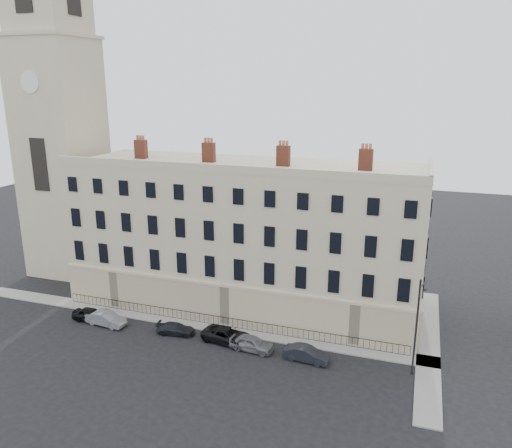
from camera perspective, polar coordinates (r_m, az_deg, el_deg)
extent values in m
plane|color=black|center=(43.54, 1.03, -15.92)|extent=(160.00, 160.00, 0.00)
cube|color=beige|center=(52.63, -1.20, -1.21)|extent=(36.00, 12.00, 15.00)
cube|color=beige|center=(49.30, -3.59, -9.30)|extent=(36.10, 0.18, 4.00)
cube|color=beige|center=(51.74, 18.27, -8.86)|extent=(0.18, 12.10, 4.00)
cube|color=beige|center=(45.49, -3.77, 6.29)|extent=(36.00, 0.35, 0.80)
cube|color=beige|center=(47.92, 19.38, 5.92)|extent=(0.35, 12.00, 0.80)
cube|color=brown|center=(55.99, -13.01, 8.34)|extent=(1.30, 0.70, 2.00)
cube|color=brown|center=(52.28, -5.43, 8.16)|extent=(1.30, 0.70, 2.00)
cube|color=brown|center=(49.59, 3.14, 7.79)|extent=(1.30, 0.70, 2.00)
cube|color=brown|center=(48.09, 12.43, 7.20)|extent=(1.30, 0.70, 2.00)
cube|color=beige|center=(64.83, -21.13, 6.87)|extent=(8.00, 8.00, 28.00)
cylinder|color=white|center=(61.15, -24.46, 14.55)|extent=(2.40, 0.14, 2.40)
cube|color=gray|center=(50.93, -8.20, -11.01)|extent=(48.00, 2.00, 0.12)
cube|color=gray|center=(49.01, 19.09, -12.91)|extent=(2.00, 24.00, 0.12)
cube|color=black|center=(49.30, -3.80, -10.57)|extent=(35.00, 0.04, 0.04)
cube|color=black|center=(49.70, -3.78, -11.50)|extent=(35.00, 0.04, 0.04)
imported|color=black|center=(53.08, -18.30, -9.81)|extent=(3.90, 1.62, 1.32)
imported|color=gray|center=(51.81, -16.75, -10.31)|extent=(4.23, 1.77, 1.36)
imported|color=black|center=(48.72, -9.15, -11.74)|extent=(3.83, 1.97, 1.06)
imported|color=black|center=(46.76, -3.29, -12.61)|extent=(5.08, 2.91, 1.34)
imported|color=slate|center=(45.43, -0.50, -13.46)|extent=(4.11, 1.88, 1.37)
imported|color=black|center=(44.16, 5.79, -14.55)|extent=(3.99, 1.64, 1.28)
cylinder|color=#28272B|center=(42.41, 17.83, -11.26)|extent=(0.17, 0.17, 8.29)
cylinder|color=#28272B|center=(40.13, 18.56, -6.56)|extent=(0.50, 1.53, 0.10)
cube|color=#28272B|center=(39.51, 18.82, -7.03)|extent=(0.31, 0.55, 0.12)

